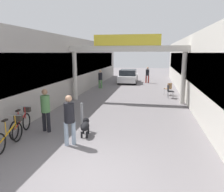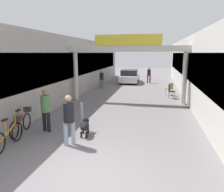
{
  "view_description": "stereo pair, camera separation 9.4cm",
  "coord_description": "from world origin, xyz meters",
  "px_view_note": "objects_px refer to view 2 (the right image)",
  "views": [
    {
      "loc": [
        1.59,
        -4.61,
        3.0
      ],
      "look_at": [
        0.0,
        3.81,
        1.3
      ],
      "focal_mm": 35.0,
      "sensor_mm": 36.0,
      "label": 1
    },
    {
      "loc": [
        1.68,
        -4.59,
        3.0
      ],
      "look_at": [
        0.0,
        3.81,
        1.3
      ],
      "focal_mm": 35.0,
      "sensor_mm": 36.0,
      "label": 2
    }
  ],
  "objects_px": {
    "dog_on_leash": "(85,125)",
    "cafe_chair_black_nearer": "(171,90)",
    "pedestrian_with_dog": "(69,117)",
    "bicycle_red_second": "(22,122)",
    "pedestrian_companion": "(46,107)",
    "bollard_post_metal": "(82,116)",
    "parked_car_white": "(130,76)",
    "pedestrian_carrying_crate": "(102,78)",
    "pedestrian_elderly_walking": "(149,74)",
    "bicycle_orange_nearest": "(10,133)",
    "cafe_chair_wood_farther": "(170,88)"
  },
  "relations": [
    {
      "from": "pedestrian_with_dog",
      "to": "bicycle_red_second",
      "type": "distance_m",
      "value": 2.33
    },
    {
      "from": "pedestrian_companion",
      "to": "bicycle_red_second",
      "type": "bearing_deg",
      "value": -155.91
    },
    {
      "from": "pedestrian_companion",
      "to": "pedestrian_carrying_crate",
      "type": "bearing_deg",
      "value": 92.34
    },
    {
      "from": "pedestrian_elderly_walking",
      "to": "cafe_chair_wood_farther",
      "type": "bearing_deg",
      "value": -75.19
    },
    {
      "from": "bicycle_orange_nearest",
      "to": "bicycle_red_second",
      "type": "relative_size",
      "value": 1.01
    },
    {
      "from": "pedestrian_carrying_crate",
      "to": "bicycle_orange_nearest",
      "type": "bearing_deg",
      "value": -90.26
    },
    {
      "from": "pedestrian_with_dog",
      "to": "cafe_chair_black_nearer",
      "type": "relative_size",
      "value": 1.88
    },
    {
      "from": "bicycle_red_second",
      "to": "bicycle_orange_nearest",
      "type": "bearing_deg",
      "value": -74.12
    },
    {
      "from": "cafe_chair_black_nearer",
      "to": "cafe_chair_wood_farther",
      "type": "relative_size",
      "value": 1.0
    },
    {
      "from": "pedestrian_carrying_crate",
      "to": "parked_car_white",
      "type": "distance_m",
      "value": 4.53
    },
    {
      "from": "bicycle_red_second",
      "to": "bollard_post_metal",
      "type": "relative_size",
      "value": 1.51
    },
    {
      "from": "pedestrian_companion",
      "to": "parked_car_white",
      "type": "xyz_separation_m",
      "value": [
        1.48,
        14.69,
        -0.31
      ]
    },
    {
      "from": "pedestrian_with_dog",
      "to": "pedestrian_elderly_walking",
      "type": "distance_m",
      "value": 15.96
    },
    {
      "from": "pedestrian_companion",
      "to": "dog_on_leash",
      "type": "relative_size",
      "value": 2.01
    },
    {
      "from": "pedestrian_carrying_crate",
      "to": "bicycle_orange_nearest",
      "type": "xyz_separation_m",
      "value": [
        -0.05,
        -12.08,
        -0.45
      ]
    },
    {
      "from": "pedestrian_companion",
      "to": "pedestrian_carrying_crate",
      "type": "height_order",
      "value": "pedestrian_companion"
    },
    {
      "from": "bollard_post_metal",
      "to": "dog_on_leash",
      "type": "bearing_deg",
      "value": -60.86
    },
    {
      "from": "pedestrian_carrying_crate",
      "to": "bollard_post_metal",
      "type": "distance_m",
      "value": 10.33
    },
    {
      "from": "bicycle_red_second",
      "to": "cafe_chair_black_nearer",
      "type": "distance_m",
      "value": 9.75
    },
    {
      "from": "pedestrian_with_dog",
      "to": "bicycle_orange_nearest",
      "type": "distance_m",
      "value": 1.98
    },
    {
      "from": "pedestrian_elderly_walking",
      "to": "bicycle_orange_nearest",
      "type": "xyz_separation_m",
      "value": [
        -3.91,
        -16.29,
        -0.48
      ]
    },
    {
      "from": "pedestrian_companion",
      "to": "dog_on_leash",
      "type": "xyz_separation_m",
      "value": [
        1.59,
        -0.1,
        -0.58
      ]
    },
    {
      "from": "bicycle_red_second",
      "to": "bollard_post_metal",
      "type": "distance_m",
      "value": 2.25
    },
    {
      "from": "cafe_chair_wood_farther",
      "to": "pedestrian_with_dog",
      "type": "bearing_deg",
      "value": -111.57
    },
    {
      "from": "pedestrian_elderly_walking",
      "to": "parked_car_white",
      "type": "relative_size",
      "value": 0.4
    },
    {
      "from": "bicycle_red_second",
      "to": "parked_car_white",
      "type": "xyz_separation_m",
      "value": [
        2.29,
        15.05,
        0.21
      ]
    },
    {
      "from": "parked_car_white",
      "to": "pedestrian_carrying_crate",
      "type": "bearing_deg",
      "value": -115.05
    },
    {
      "from": "pedestrian_companion",
      "to": "bicycle_red_second",
      "type": "height_order",
      "value": "pedestrian_companion"
    },
    {
      "from": "pedestrian_carrying_crate",
      "to": "pedestrian_elderly_walking",
      "type": "distance_m",
      "value": 5.71
    },
    {
      "from": "pedestrian_with_dog",
      "to": "pedestrian_companion",
      "type": "xyz_separation_m",
      "value": [
        -1.36,
        1.03,
        -0.01
      ]
    },
    {
      "from": "pedestrian_companion",
      "to": "dog_on_leash",
      "type": "bearing_deg",
      "value": -3.61
    },
    {
      "from": "bicycle_red_second",
      "to": "dog_on_leash",
      "type": "bearing_deg",
      "value": 6.21
    },
    {
      "from": "bollard_post_metal",
      "to": "cafe_chair_black_nearer",
      "type": "height_order",
      "value": "bollard_post_metal"
    },
    {
      "from": "dog_on_leash",
      "to": "bicycle_orange_nearest",
      "type": "distance_m",
      "value": 2.5
    },
    {
      "from": "pedestrian_companion",
      "to": "cafe_chair_wood_farther",
      "type": "height_order",
      "value": "pedestrian_companion"
    },
    {
      "from": "pedestrian_companion",
      "to": "cafe_chair_wood_farther",
      "type": "xyz_separation_m",
      "value": [
        5.11,
        8.44,
        -0.41
      ]
    },
    {
      "from": "pedestrian_carrying_crate",
      "to": "pedestrian_elderly_walking",
      "type": "bearing_deg",
      "value": 47.51
    },
    {
      "from": "pedestrian_carrying_crate",
      "to": "cafe_chair_wood_farther",
      "type": "xyz_separation_m",
      "value": [
        5.54,
        -2.15,
        -0.35
      ]
    },
    {
      "from": "bicycle_red_second",
      "to": "cafe_chair_black_nearer",
      "type": "height_order",
      "value": "bicycle_red_second"
    },
    {
      "from": "bicycle_red_second",
      "to": "bollard_post_metal",
      "type": "height_order",
      "value": "bollard_post_metal"
    },
    {
      "from": "bicycle_orange_nearest",
      "to": "cafe_chair_black_nearer",
      "type": "distance_m",
      "value": 10.49
    },
    {
      "from": "dog_on_leash",
      "to": "cafe_chair_black_nearer",
      "type": "distance_m",
      "value": 8.28
    },
    {
      "from": "pedestrian_carrying_crate",
      "to": "cafe_chair_black_nearer",
      "type": "relative_size",
      "value": 1.76
    },
    {
      "from": "pedestrian_companion",
      "to": "cafe_chair_black_nearer",
      "type": "bearing_deg",
      "value": 55.36
    },
    {
      "from": "pedestrian_elderly_walking",
      "to": "cafe_chair_wood_farther",
      "type": "xyz_separation_m",
      "value": [
        1.68,
        -6.36,
        -0.37
      ]
    },
    {
      "from": "dog_on_leash",
      "to": "cafe_chair_wood_farther",
      "type": "relative_size",
      "value": 0.93
    },
    {
      "from": "pedestrian_companion",
      "to": "pedestrian_elderly_walking",
      "type": "bearing_deg",
      "value": 76.97
    },
    {
      "from": "pedestrian_companion",
      "to": "bollard_post_metal",
      "type": "xyz_separation_m",
      "value": [
        1.3,
        0.41,
        -0.39
      ]
    },
    {
      "from": "pedestrian_elderly_walking",
      "to": "cafe_chair_black_nearer",
      "type": "distance_m",
      "value": 7.61
    },
    {
      "from": "pedestrian_with_dog",
      "to": "bicycle_orange_nearest",
      "type": "bearing_deg",
      "value": -165.98
    }
  ]
}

